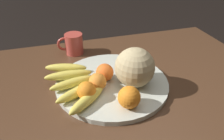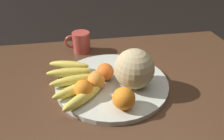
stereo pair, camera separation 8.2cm
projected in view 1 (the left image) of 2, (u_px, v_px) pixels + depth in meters
The scene contains 9 objects.
kitchen_table at pixel (125, 107), 0.89m from camera, with size 1.26×0.93×0.72m.
fruit_bowl at pixel (112, 83), 0.85m from camera, with size 0.43×0.43×0.02m.
melon at pixel (135, 67), 0.79m from camera, with size 0.15×0.15×0.15m.
banana_bunch at pixel (74, 83), 0.80m from camera, with size 0.21×0.33×0.04m.
orange_front_left at pixel (129, 97), 0.70m from camera, with size 0.07×0.07×0.07m.
orange_front_right at pixel (87, 91), 0.74m from camera, with size 0.07×0.07×0.07m.
orange_mid_center at pixel (105, 72), 0.83m from camera, with size 0.07×0.07×0.07m.
orange_back_left at pixel (98, 82), 0.78m from camera, with size 0.06×0.06×0.06m.
ceramic_mug at pixel (73, 44), 1.05m from camera, with size 0.12×0.09×0.10m.
Camera 1 is at (0.24, 0.63, 1.23)m, focal length 35.00 mm.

